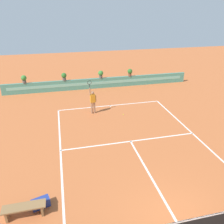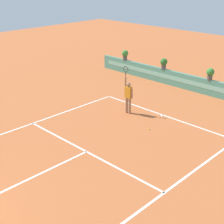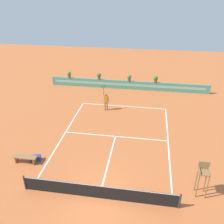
{
  "view_description": "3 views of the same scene",
  "coord_description": "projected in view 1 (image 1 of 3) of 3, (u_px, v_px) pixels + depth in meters",
  "views": [
    {
      "loc": [
        -3.72,
        -4.52,
        7.35
      ],
      "look_at": [
        -0.62,
        8.6,
        1.0
      ],
      "focal_mm": 36.31,
      "sensor_mm": 36.0,
      "label": 1
    },
    {
      "loc": [
        9.57,
        -1.79,
        7.21
      ],
      "look_at": [
        -0.62,
        8.6,
        1.0
      ],
      "focal_mm": 53.69,
      "sensor_mm": 36.0,
      "label": 2
    },
    {
      "loc": [
        2.31,
        -9.84,
        10.8
      ],
      "look_at": [
        -0.62,
        8.6,
        1.0
      ],
      "focal_mm": 39.47,
      "sensor_mm": 36.0,
      "label": 3
    }
  ],
  "objects": [
    {
      "name": "potted_plant_left",
      "position": [
        64.0,
        76.0,
        21.02
      ],
      "size": [
        0.48,
        0.48,
        0.72
      ],
      "color": "#514C47",
      "rests_on": "back_wall_barrier"
    },
    {
      "name": "ground_plane",
      "position": [
        133.0,
        145.0,
        13.17
      ],
      "size": [
        60.0,
        60.0,
        0.0
      ],
      "primitive_type": "plane",
      "color": "#BC6033"
    },
    {
      "name": "tennis_player",
      "position": [
        93.0,
        100.0,
        16.63
      ],
      "size": [
        0.62,
        0.26,
        2.58
      ],
      "color": "#9E7051",
      "rests_on": "ground"
    },
    {
      "name": "court_lines",
      "position": [
        129.0,
        139.0,
        13.8
      ],
      "size": [
        8.32,
        11.94,
        0.01
      ],
      "color": "white",
      "rests_on": "ground"
    },
    {
      "name": "potted_plant_centre",
      "position": [
        101.0,
        74.0,
        21.74
      ],
      "size": [
        0.48,
        0.48,
        0.72
      ],
      "color": "#514C47",
      "rests_on": "back_wall_barrier"
    },
    {
      "name": "bench_courtside",
      "position": [
        24.0,
        209.0,
        8.58
      ],
      "size": [
        1.6,
        0.44,
        0.51
      ],
      "color": "olive",
      "rests_on": "ground"
    },
    {
      "name": "tennis_ball_near_baseline",
      "position": [
        123.0,
        114.0,
        16.78
      ],
      "size": [
        0.07,
        0.07,
        0.07
      ],
      "primitive_type": "sphere",
      "color": "#CCE033",
      "rests_on": "ground"
    },
    {
      "name": "back_wall_barrier",
      "position": [
        100.0,
        83.0,
        22.1
      ],
      "size": [
        18.0,
        0.21,
        1.0
      ],
      "color": "#4C8E7A",
      "rests_on": "ground"
    },
    {
      "name": "gear_bag",
      "position": [
        41.0,
        203.0,
        9.07
      ],
      "size": [
        0.77,
        0.54,
        0.36
      ],
      "primitive_type": "cube",
      "rotation": [
        0.0,
        0.0,
        0.28
      ],
      "color": "navy",
      "rests_on": "ground"
    },
    {
      "name": "potted_plant_far_left",
      "position": [
        24.0,
        79.0,
        20.28
      ],
      "size": [
        0.48,
        0.48,
        0.72
      ],
      "color": "#514C47",
      "rests_on": "back_wall_barrier"
    },
    {
      "name": "potted_plant_right",
      "position": [
        130.0,
        72.0,
        22.35
      ],
      "size": [
        0.48,
        0.48,
        0.72
      ],
      "color": "brown",
      "rests_on": "back_wall_barrier"
    }
  ]
}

